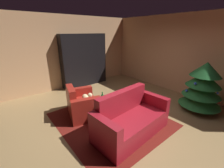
{
  "coord_description": "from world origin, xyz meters",
  "views": [
    {
      "loc": [
        2.49,
        -2.48,
        2.21
      ],
      "look_at": [
        -0.42,
        -0.11,
        0.85
      ],
      "focal_mm": 23.57,
      "sensor_mm": 36.0,
      "label": 1
    }
  ],
  "objects": [
    {
      "name": "coffee_table",
      "position": [
        -0.12,
        -0.41,
        0.43
      ],
      "size": [
        0.78,
        0.78,
        0.47
      ],
      "color": "black",
      "rests_on": "ground"
    },
    {
      "name": "decorated_tree",
      "position": [
        1.11,
        1.93,
        0.72
      ],
      "size": [
        1.12,
        1.12,
        1.43
      ],
      "color": "brown",
      "rests_on": "ground"
    },
    {
      "name": "couch_red",
      "position": [
        0.56,
        -0.38,
        0.33
      ],
      "size": [
        0.93,
        1.83,
        0.95
      ],
      "color": "maroon",
      "rests_on": "ground"
    },
    {
      "name": "bookshelf_unit",
      "position": [
        -2.9,
        0.57,
        1.04
      ],
      "size": [
        0.37,
        1.92,
        2.11
      ],
      "color": "black",
      "rests_on": "ground"
    },
    {
      "name": "wall_back",
      "position": [
        0.0,
        2.76,
        1.39
      ],
      "size": [
        6.39,
        0.06,
        2.78
      ],
      "primitive_type": "cube",
      "color": "tan",
      "rests_on": "ground"
    },
    {
      "name": "area_rug",
      "position": [
        -0.12,
        -0.41,
        0.0
      ],
      "size": [
        2.72,
        2.48,
        0.01
      ],
      "primitive_type": "cube",
      "color": "#611712",
      "rests_on": "ground"
    },
    {
      "name": "wall_left",
      "position": [
        -3.16,
        0.0,
        1.39
      ],
      "size": [
        0.06,
        5.59,
        2.78
      ],
      "primitive_type": "cube",
      "color": "tan",
      "rests_on": "ground"
    },
    {
      "name": "bottle_on_table",
      "position": [
        -0.29,
        -0.53,
        0.58
      ],
      "size": [
        0.07,
        0.07,
        0.3
      ],
      "color": "#1A5F28",
      "rests_on": "coffee_table"
    },
    {
      "name": "book_stack_on_table",
      "position": [
        -0.17,
        -0.37,
        0.51
      ],
      "size": [
        0.22,
        0.17,
        0.09
      ],
      "color": "red",
      "rests_on": "coffee_table"
    },
    {
      "name": "armchair_red",
      "position": [
        -0.8,
        -0.87,
        0.31
      ],
      "size": [
        1.12,
        0.97,
        0.85
      ],
      "color": "maroon",
      "rests_on": "ground"
    },
    {
      "name": "ground_plane",
      "position": [
        0.0,
        0.0,
        0.0
      ],
      "size": [
        7.52,
        7.52,
        0.0
      ],
      "primitive_type": "plane",
      "color": "olive"
    }
  ]
}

